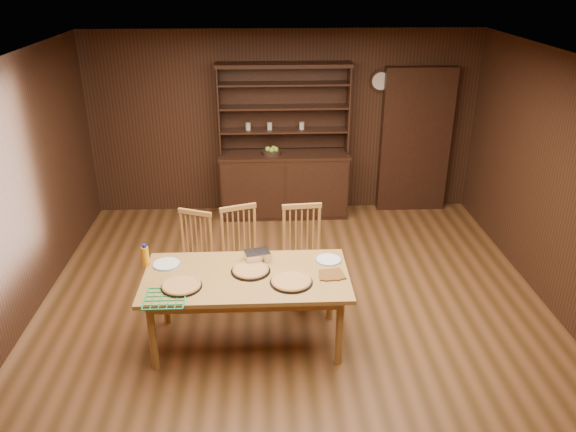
{
  "coord_description": "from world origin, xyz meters",
  "views": [
    {
      "loc": [
        -0.29,
        -4.83,
        3.41
      ],
      "look_at": [
        -0.05,
        0.4,
        1.03
      ],
      "focal_mm": 35.0,
      "sensor_mm": 36.0,
      "label": 1
    }
  ],
  "objects_px": {
    "chair_left": "(194,253)",
    "chair_right": "(303,251)",
    "chair_center": "(242,250)",
    "juice_bottle": "(145,256)",
    "dining_table": "(246,283)",
    "china_hutch": "(284,176)"
  },
  "relations": [
    {
      "from": "chair_left",
      "to": "chair_right",
      "type": "xyz_separation_m",
      "value": [
        1.18,
        -0.09,
        0.05
      ]
    },
    {
      "from": "chair_center",
      "to": "juice_bottle",
      "type": "relative_size",
      "value": 4.67
    },
    {
      "from": "dining_table",
      "to": "chair_right",
      "type": "relative_size",
      "value": 1.77
    },
    {
      "from": "dining_table",
      "to": "chair_left",
      "type": "height_order",
      "value": "chair_left"
    },
    {
      "from": "dining_table",
      "to": "chair_left",
      "type": "distance_m",
      "value": 1.07
    },
    {
      "from": "chair_right",
      "to": "chair_left",
      "type": "bearing_deg",
      "value": 170.7
    },
    {
      "from": "china_hutch",
      "to": "chair_right",
      "type": "relative_size",
      "value": 2.01
    },
    {
      "from": "dining_table",
      "to": "chair_center",
      "type": "height_order",
      "value": "chair_center"
    },
    {
      "from": "china_hutch",
      "to": "juice_bottle",
      "type": "distance_m",
      "value": 3.18
    },
    {
      "from": "china_hutch",
      "to": "dining_table",
      "type": "height_order",
      "value": "china_hutch"
    },
    {
      "from": "dining_table",
      "to": "juice_bottle",
      "type": "bearing_deg",
      "value": 166.19
    },
    {
      "from": "dining_table",
      "to": "juice_bottle",
      "type": "xyz_separation_m",
      "value": [
        -0.96,
        0.24,
        0.18
      ]
    },
    {
      "from": "china_hutch",
      "to": "chair_center",
      "type": "bearing_deg",
      "value": -104.09
    },
    {
      "from": "juice_bottle",
      "to": "chair_left",
      "type": "bearing_deg",
      "value": 60.34
    },
    {
      "from": "dining_table",
      "to": "chair_left",
      "type": "relative_size",
      "value": 1.92
    },
    {
      "from": "china_hutch",
      "to": "chair_left",
      "type": "distance_m",
      "value": 2.43
    },
    {
      "from": "juice_bottle",
      "to": "china_hutch",
      "type": "bearing_deg",
      "value": 63.01
    },
    {
      "from": "chair_right",
      "to": "juice_bottle",
      "type": "distance_m",
      "value": 1.67
    },
    {
      "from": "chair_left",
      "to": "chair_right",
      "type": "relative_size",
      "value": 0.92
    },
    {
      "from": "china_hutch",
      "to": "chair_center",
      "type": "relative_size",
      "value": 2.09
    },
    {
      "from": "chair_left",
      "to": "chair_center",
      "type": "xyz_separation_m",
      "value": [
        0.52,
        0.0,
        0.03
      ]
    },
    {
      "from": "chair_center",
      "to": "chair_right",
      "type": "height_order",
      "value": "chair_right"
    }
  ]
}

